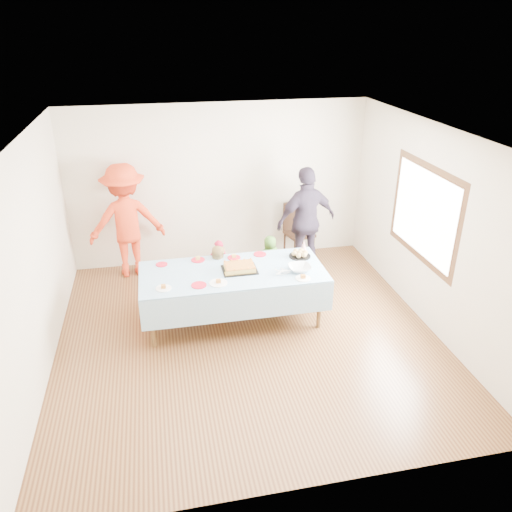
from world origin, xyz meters
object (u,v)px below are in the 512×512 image
(birthday_cake, at_px, (240,268))
(dining_chair, at_px, (297,227))
(adult_left, at_px, (126,221))
(party_table, at_px, (233,275))

(birthday_cake, relative_size, dining_chair, 0.47)
(adult_left, bearing_deg, party_table, 121.49)
(dining_chair, bearing_deg, adult_left, 168.15)
(party_table, distance_m, birthday_cake, 0.13)
(party_table, height_order, adult_left, adult_left)
(birthday_cake, height_order, adult_left, adult_left)
(party_table, xyz_separation_m, birthday_cake, (0.09, 0.00, 0.09))
(birthday_cake, distance_m, dining_chair, 2.31)
(dining_chair, bearing_deg, party_table, -141.28)
(birthday_cake, xyz_separation_m, adult_left, (-1.53, 1.78, 0.12))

